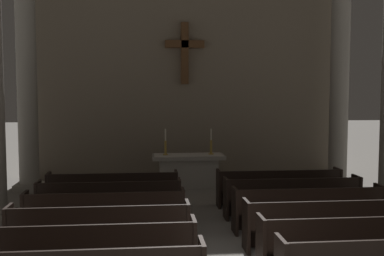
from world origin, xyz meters
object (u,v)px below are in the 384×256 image
at_px(column_right_third, 339,84).
at_px(pew_right_row_6, 279,187).
at_px(pew_left_row_4, 105,214).
at_px(pew_right_row_2, 356,243).
at_px(pew_left_row_3, 100,230).
at_px(pew_left_row_5, 110,201).
at_px(candlestick_right, 211,146).
at_px(altar, 188,170).
at_px(pew_left_row_6, 113,191).
at_px(pew_right_row_3, 329,224).
at_px(pew_right_row_4, 309,209).
at_px(pew_right_row_5, 292,197).
at_px(candlestick_left, 166,146).
at_px(column_left_third, 27,84).
at_px(pew_left_row_2, 92,251).

bearing_deg(column_right_third, pew_right_row_6, -135.81).
height_order(pew_left_row_4, pew_right_row_2, same).
bearing_deg(pew_left_row_3, pew_left_row_5, 90.00).
height_order(pew_left_row_5, candlestick_right, candlestick_right).
relative_size(pew_left_row_5, altar, 1.45).
bearing_deg(pew_left_row_6, pew_left_row_3, -90.00).
height_order(pew_right_row_3, pew_right_row_4, same).
xyz_separation_m(pew_left_row_5, column_right_third, (6.86, 3.67, 2.69)).
relative_size(pew_right_row_2, altar, 1.45).
height_order(pew_right_row_5, candlestick_right, candlestick_right).
distance_m(column_right_third, candlestick_left, 5.77).
xyz_separation_m(pew_right_row_3, pew_right_row_6, (0.00, 3.29, 0.00)).
distance_m(pew_left_row_3, pew_left_row_4, 1.10).
relative_size(pew_right_row_3, column_left_third, 0.49).
xyz_separation_m(pew_right_row_5, candlestick_right, (-1.40, 3.65, 0.79)).
bearing_deg(pew_left_row_5, altar, 60.05).
bearing_deg(column_left_third, candlestick_right, -0.18).
height_order(pew_right_row_3, column_left_third, column_left_third).
relative_size(pew_right_row_6, candlestick_right, 4.02).
bearing_deg(pew_left_row_2, pew_right_row_6, 46.16).
relative_size(pew_left_row_5, pew_right_row_5, 1.00).
relative_size(pew_right_row_4, column_right_third, 0.49).
bearing_deg(pew_right_row_5, pew_right_row_6, 90.00).
xyz_separation_m(column_left_third, altar, (4.75, -0.02, -2.64)).
bearing_deg(candlestick_right, pew_left_row_2, -112.01).
relative_size(pew_right_row_3, pew_right_row_5, 1.00).
bearing_deg(pew_right_row_4, pew_right_row_5, 90.00).
xyz_separation_m(pew_left_row_4, column_left_third, (-2.65, 4.77, 2.69)).
relative_size(pew_right_row_4, pew_right_row_6, 1.00).
bearing_deg(pew_left_row_2, pew_right_row_5, 37.99).
xyz_separation_m(pew_right_row_6, candlestick_right, (-1.40, 2.56, 0.79)).
xyz_separation_m(pew_left_row_6, candlestick_left, (1.40, 2.56, 0.79)).
xyz_separation_m(pew_right_row_4, column_right_third, (2.65, 4.77, 2.69)).
distance_m(pew_left_row_3, pew_right_row_4, 4.35).
bearing_deg(pew_right_row_5, candlestick_left, 127.52).
relative_size(pew_left_row_5, column_right_third, 0.49).
bearing_deg(pew_right_row_2, pew_left_row_5, 142.01).
height_order(pew_left_row_4, candlestick_right, candlestick_right).
xyz_separation_m(pew_right_row_5, column_right_third, (2.65, 3.67, 2.69)).
relative_size(pew_left_row_3, altar, 1.45).
bearing_deg(column_left_third, pew_left_row_3, -65.69).
bearing_deg(pew_left_row_4, pew_right_row_3, -14.59).
bearing_deg(pew_left_row_3, pew_left_row_2, -90.00).
xyz_separation_m(pew_right_row_2, pew_right_row_3, (0.00, 1.10, 0.00)).
bearing_deg(column_right_third, pew_right_row_5, -125.81).
xyz_separation_m(pew_left_row_3, pew_left_row_4, (0.00, 1.10, 0.00)).
distance_m(pew_left_row_3, candlestick_right, 6.53).
xyz_separation_m(pew_left_row_4, candlestick_right, (2.80, 4.75, 0.79)).
bearing_deg(candlestick_right, pew_right_row_3, -76.48).
xyz_separation_m(pew_right_row_4, candlestick_left, (-2.80, 4.75, 0.79)).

